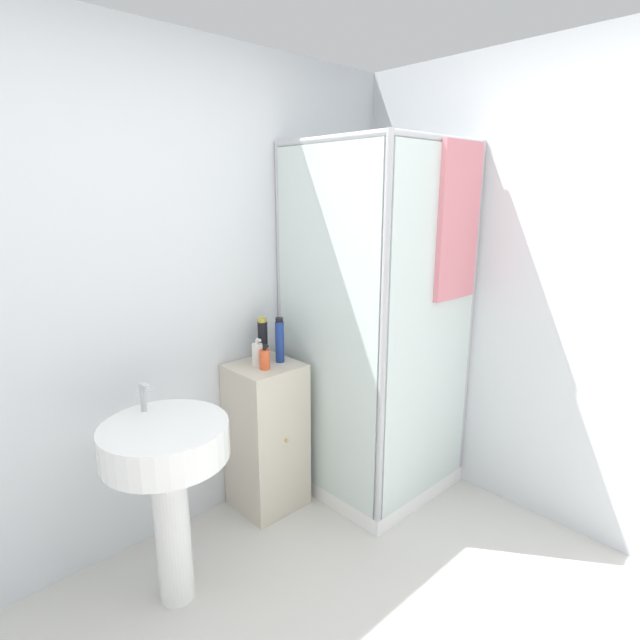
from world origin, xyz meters
TOP-DOWN VIEW (x-y plane):
  - wall_back at (0.00, 1.70)m, footprint 6.40×0.06m
  - shower_enclosure at (1.22, 1.18)m, footprint 0.82×0.85m
  - vanity_cabinet at (0.62, 1.49)m, footprint 0.36×0.37m
  - sink at (-0.11, 1.21)m, footprint 0.53×0.53m
  - soap_dispenser at (0.58, 1.44)m, footprint 0.06×0.06m
  - shampoo_bottle_tall_black at (0.67, 1.57)m, footprint 0.05×0.05m
  - shampoo_bottle_blue at (0.71, 1.47)m, footprint 0.05×0.05m
  - lotion_bottle_white at (0.59, 1.52)m, footprint 0.06×0.06m

SIDE VIEW (x-z plane):
  - vanity_cabinet at x=0.62m, z-range 0.00..0.86m
  - shower_enclosure at x=1.22m, z-range -0.41..1.63m
  - sink at x=-0.11m, z-range 0.17..1.14m
  - soap_dispenser at x=0.58m, z-range 0.84..0.98m
  - lotion_bottle_white at x=0.59m, z-range 0.84..0.99m
  - shampoo_bottle_tall_black at x=0.67m, z-range 0.85..1.09m
  - shampoo_bottle_blue at x=0.71m, z-range 0.85..1.11m
  - wall_back at x=0.00m, z-range 0.00..2.50m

